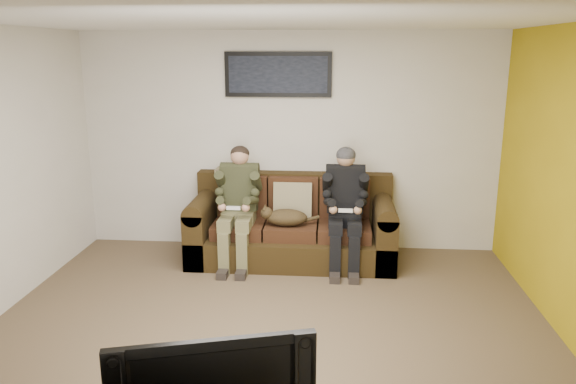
# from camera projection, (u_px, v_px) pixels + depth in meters

# --- Properties ---
(floor) EXTENTS (5.00, 5.00, 0.00)m
(floor) POSITION_uv_depth(u_px,v_px,m) (269.00, 331.00, 4.88)
(floor) COLOR brown
(floor) RESTS_ON ground
(ceiling) EXTENTS (5.00, 5.00, 0.00)m
(ceiling) POSITION_uv_depth(u_px,v_px,m) (266.00, 19.00, 4.24)
(ceiling) COLOR silver
(ceiling) RESTS_ON ground
(wall_back) EXTENTS (5.00, 0.00, 5.00)m
(wall_back) POSITION_uv_depth(u_px,v_px,m) (289.00, 142.00, 6.73)
(wall_back) COLOR beige
(wall_back) RESTS_ON ground
(wall_front) EXTENTS (5.00, 0.00, 5.00)m
(wall_front) POSITION_uv_depth(u_px,v_px,m) (205.00, 310.00, 2.39)
(wall_front) COLOR beige
(wall_front) RESTS_ON ground
(sofa) EXTENTS (2.33, 1.01, 0.95)m
(sofa) POSITION_uv_depth(u_px,v_px,m) (292.00, 228.00, 6.56)
(sofa) COLOR #2E210D
(sofa) RESTS_ON ground
(throw_pillow) EXTENTS (0.44, 0.21, 0.44)m
(throw_pillow) POSITION_uv_depth(u_px,v_px,m) (293.00, 200.00, 6.52)
(throw_pillow) COLOR #897D59
(throw_pillow) RESTS_ON sofa
(throw_blanket) EXTENTS (0.48, 0.23, 0.08)m
(throw_blanket) POSITION_uv_depth(u_px,v_px,m) (236.00, 172.00, 6.75)
(throw_blanket) COLOR gray
(throw_blanket) RESTS_ON sofa
(person_left) EXTENTS (0.51, 0.87, 1.32)m
(person_left) POSITION_uv_depth(u_px,v_px,m) (238.00, 199.00, 6.32)
(person_left) COLOR #6D6944
(person_left) RESTS_ON sofa
(person_right) EXTENTS (0.51, 0.86, 1.33)m
(person_right) POSITION_uv_depth(u_px,v_px,m) (345.00, 201.00, 6.22)
(person_right) COLOR black
(person_right) RESTS_ON sofa
(cat) EXTENTS (0.66, 0.26, 0.24)m
(cat) POSITION_uv_depth(u_px,v_px,m) (285.00, 217.00, 6.26)
(cat) COLOR #4D3A1E
(cat) RESTS_ON sofa
(framed_poster) EXTENTS (1.25, 0.05, 0.52)m
(framed_poster) POSITION_uv_depth(u_px,v_px,m) (278.00, 74.00, 6.51)
(framed_poster) COLOR black
(framed_poster) RESTS_ON wall_back
(television) EXTENTS (1.01, 0.41, 0.58)m
(television) POSITION_uv_depth(u_px,v_px,m) (212.00, 383.00, 2.81)
(television) COLOR black
(television) RESTS_ON tv_stand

